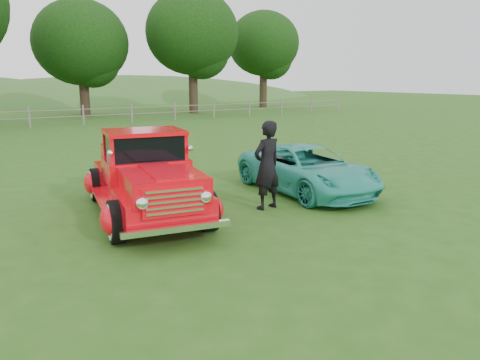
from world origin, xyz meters
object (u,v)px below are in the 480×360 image
teal_sedan (307,169)px  man (267,165)px  tree_far_east (264,44)px  red_pickup (145,177)px  tree_near_east (81,43)px  tree_mid_east (192,33)px

teal_sedan → man: man is taller
man → teal_sedan: bearing=-166.5°
tree_far_east → teal_sedan: bearing=-123.9°
red_pickup → teal_sedan: 4.12m
red_pickup → teal_sedan: red_pickup is taller
tree_far_east → man: tree_far_east is taller
teal_sedan → man: size_ratio=2.16×
red_pickup → tree_far_east: bearing=60.5°
tree_far_east → teal_sedan: size_ratio=2.13×
tree_near_east → tree_mid_east: (8.00, -2.00, 0.93)m
tree_mid_east → man: tree_mid_east is taller
tree_near_east → man: 28.31m
tree_mid_east → man: bearing=-114.2°
red_pickup → man: 2.58m
tree_far_east → man: bearing=-125.6°
tree_near_east → red_pickup: 27.77m
man → red_pickup: bearing=-30.7°
tree_mid_east → tree_far_east: tree_mid_east is taller
tree_mid_east → tree_far_east: size_ratio=1.07×
red_pickup → man: (2.37, -1.00, 0.16)m
tree_near_east → teal_sedan: size_ratio=2.01×
tree_far_east → teal_sedan: tree_far_east is taller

